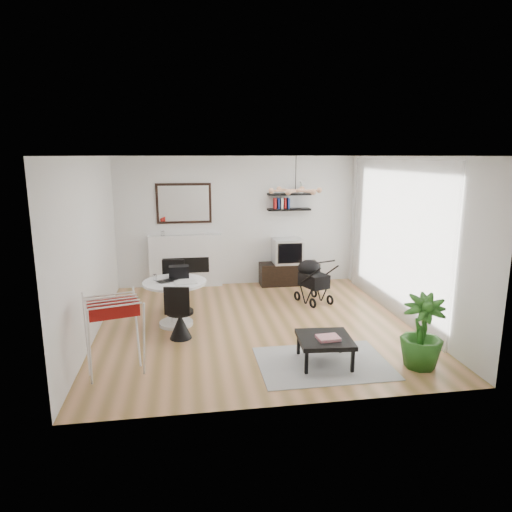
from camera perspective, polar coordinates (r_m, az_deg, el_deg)
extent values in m
plane|color=olive|center=(7.54, -0.04, -8.57)|extent=(5.00, 5.00, 0.00)
plane|color=white|center=(7.04, -0.04, 12.40)|extent=(5.00, 5.00, 0.00)
plane|color=white|center=(9.61, -2.34, 4.33)|extent=(5.00, 0.00, 5.00)
plane|color=white|center=(7.23, -20.02, 0.88)|extent=(0.00, 5.00, 5.00)
plane|color=white|center=(7.94, 18.10, 2.00)|extent=(0.00, 5.00, 5.00)
cube|color=white|center=(8.07, 16.83, 2.25)|extent=(0.04, 3.60, 2.60)
cube|color=white|center=(9.62, -8.76, -0.64)|extent=(1.50, 0.15, 1.10)
cube|color=black|center=(9.58, -8.74, -1.13)|extent=(0.95, 0.06, 0.32)
cube|color=black|center=(9.49, -9.00, 6.52)|extent=(1.12, 0.03, 0.82)
cube|color=white|center=(9.47, -9.00, 6.51)|extent=(1.02, 0.01, 0.72)
cube|color=black|center=(9.64, 4.14, 5.83)|extent=(0.90, 0.25, 0.04)
cube|color=black|center=(9.61, 4.17, 7.73)|extent=(0.90, 0.25, 0.04)
cube|color=black|center=(9.79, 4.15, -2.20)|extent=(1.25, 0.44, 0.47)
cube|color=silver|center=(9.67, 3.94, 0.64)|extent=(0.60, 0.53, 0.53)
cube|color=black|center=(9.42, 4.28, 0.33)|extent=(0.51, 0.01, 0.42)
cylinder|color=white|center=(7.63, -9.94, -8.27)|extent=(0.55, 0.55, 0.06)
cylinder|color=white|center=(7.52, -10.04, -5.77)|extent=(0.14, 0.14, 0.64)
cylinder|color=white|center=(7.42, -10.14, -3.27)|extent=(1.01, 1.01, 0.04)
imported|color=black|center=(7.37, -10.90, -3.14)|extent=(0.40, 0.35, 0.03)
cube|color=black|center=(7.61, -9.62, -1.95)|extent=(0.33, 0.20, 0.19)
cube|color=silver|center=(7.32, -8.80, -3.24)|extent=(0.38, 0.32, 0.01)
cylinder|color=white|center=(7.52, -12.52, -2.62)|extent=(0.06, 0.06, 0.10)
cylinder|color=black|center=(8.14, -10.29, -3.92)|extent=(0.43, 0.43, 0.05)
cone|color=black|center=(8.21, -10.23, -5.49)|extent=(0.35, 0.35, 0.41)
cube|color=black|center=(8.27, -10.28, -1.92)|extent=(0.39, 0.05, 0.44)
cylinder|color=black|center=(6.97, -9.49, -6.91)|extent=(0.41, 0.41, 0.05)
cone|color=black|center=(7.04, -9.42, -8.62)|extent=(0.33, 0.33, 0.39)
cube|color=black|center=(6.72, -9.87, -5.56)|extent=(0.37, 0.11, 0.42)
cube|color=maroon|center=(5.87, -17.49, -6.12)|extent=(0.65, 0.48, 0.16)
cube|color=black|center=(8.60, 7.24, -3.00)|extent=(0.52, 0.63, 0.25)
ellipsoid|color=black|center=(8.67, 6.65, -1.50)|extent=(0.43, 0.43, 0.30)
cylinder|color=black|center=(8.23, 8.73, -0.71)|extent=(0.38, 0.16, 0.03)
torus|color=black|center=(8.78, 5.17, -5.00)|extent=(0.11, 0.19, 0.19)
torus|color=black|center=(9.00, 7.25, -4.61)|extent=(0.11, 0.19, 0.19)
torus|color=black|center=(8.39, 7.11, -5.88)|extent=(0.11, 0.19, 0.19)
torus|color=black|center=(8.62, 9.23, -5.44)|extent=(0.11, 0.19, 0.19)
cube|color=#B0B0B0|center=(6.30, 8.38, -13.09)|extent=(1.72, 1.24, 0.01)
cube|color=black|center=(6.17, 8.59, -10.28)|extent=(0.74, 0.74, 0.06)
cube|color=black|center=(5.92, 6.32, -13.11)|extent=(0.04, 0.04, 0.30)
cube|color=black|center=(6.05, 11.98, -12.72)|extent=(0.04, 0.04, 0.30)
cube|color=black|center=(6.45, 5.33, -10.86)|extent=(0.04, 0.04, 0.30)
cube|color=black|center=(6.57, 10.52, -10.57)|extent=(0.04, 0.04, 0.30)
cube|color=#CD3349|center=(6.09, 9.01, -10.08)|extent=(0.30, 0.24, 0.04)
imported|color=#255C1A|center=(6.33, 20.04, -8.89)|extent=(0.70, 0.70, 0.97)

